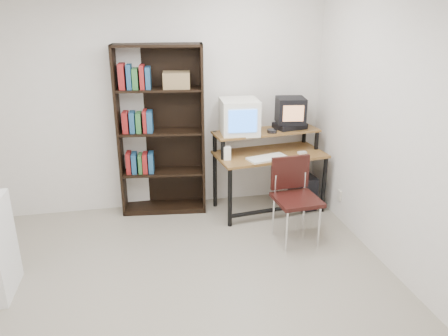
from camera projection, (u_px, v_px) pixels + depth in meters
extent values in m
cube|color=#A09885|center=(184.00, 298.00, 3.81)|extent=(4.00, 4.00, 0.01)
cube|color=silver|center=(160.00, 104.00, 5.19)|extent=(4.00, 0.01, 2.60)
cube|color=silver|center=(411.00, 142.00, 3.74)|extent=(0.01, 4.00, 2.60)
cube|color=brown|center=(270.00, 154.00, 5.25)|extent=(1.36, 0.79, 0.03)
cube|color=brown|center=(266.00, 132.00, 5.28)|extent=(1.33, 0.53, 0.02)
cylinder|color=black|center=(230.00, 197.00, 4.94)|extent=(0.05, 0.05, 0.72)
cylinder|color=black|center=(324.00, 184.00, 5.30)|extent=(0.05, 0.05, 0.72)
cylinder|color=black|center=(215.00, 170.00, 5.40)|extent=(0.05, 0.05, 0.98)
cylinder|color=black|center=(302.00, 160.00, 5.76)|extent=(0.05, 0.05, 0.98)
cylinder|color=black|center=(278.00, 209.00, 5.20)|extent=(1.21, 0.19, 0.05)
cube|color=white|center=(239.00, 117.00, 5.12)|extent=(0.45, 0.45, 0.41)
cube|color=#2F77FC|center=(243.00, 121.00, 4.92)|extent=(0.32, 0.03, 0.26)
cube|color=black|center=(290.00, 126.00, 5.36)|extent=(0.41, 0.33, 0.08)
cube|color=black|center=(291.00, 110.00, 5.30)|extent=(0.37, 0.36, 0.31)
cube|color=tan|center=(293.00, 113.00, 5.14)|extent=(0.24, 0.05, 0.19)
cylinder|color=#26262B|center=(272.00, 132.00, 5.18)|extent=(0.15, 0.15, 0.05)
cube|color=white|center=(267.00, 159.00, 5.04)|extent=(0.51, 0.33, 0.03)
cube|color=black|center=(303.00, 154.00, 5.24)|extent=(0.22, 0.18, 0.01)
cube|color=white|center=(302.00, 153.00, 5.23)|extent=(0.11, 0.08, 0.03)
cube|color=white|center=(227.00, 154.00, 5.00)|extent=(0.08, 0.08, 0.17)
cube|color=black|center=(303.00, 189.00, 5.54)|extent=(0.24, 0.47, 0.42)
cube|color=black|center=(297.00, 200.00, 4.58)|extent=(0.48, 0.48, 0.04)
cube|color=black|center=(290.00, 172.00, 4.69)|extent=(0.43, 0.07, 0.36)
cylinder|color=silver|center=(287.00, 231.00, 4.46)|extent=(0.02, 0.02, 0.46)
cylinder|color=silver|center=(319.00, 227.00, 4.55)|extent=(0.02, 0.02, 0.46)
cylinder|color=silver|center=(273.00, 216.00, 4.79)|extent=(0.02, 0.02, 0.46)
cylinder|color=silver|center=(304.00, 212.00, 4.88)|extent=(0.02, 0.02, 0.46)
cube|color=black|center=(119.00, 133.00, 5.10)|extent=(0.07, 0.34, 2.01)
cube|color=black|center=(203.00, 131.00, 5.18)|extent=(0.07, 0.34, 2.01)
cube|color=black|center=(162.00, 128.00, 5.28)|extent=(1.00, 0.14, 2.01)
cube|color=black|center=(157.00, 45.00, 4.79)|extent=(1.04, 0.45, 0.03)
cube|color=black|center=(165.00, 207.00, 5.48)|extent=(1.04, 0.45, 0.06)
cube|color=black|center=(163.00, 172.00, 5.31)|extent=(0.97, 0.42, 0.02)
cube|color=black|center=(161.00, 132.00, 5.14)|extent=(0.97, 0.42, 0.02)
cube|color=black|center=(159.00, 89.00, 4.96)|extent=(0.97, 0.42, 0.02)
cube|color=olive|center=(176.00, 80.00, 4.94)|extent=(0.33, 0.28, 0.18)
cube|color=beige|center=(339.00, 195.00, 5.14)|extent=(0.02, 0.08, 0.12)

